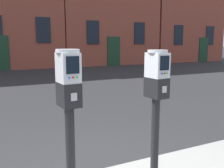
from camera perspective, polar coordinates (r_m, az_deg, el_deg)
name	(u,v)px	position (r m, az deg, el deg)	size (l,w,h in m)	color
parking_meter_near_kerb	(69,99)	(2.36, -9.72, -3.48)	(0.23, 0.26, 1.49)	black
parking_meter_twin_adjacent	(156,92)	(2.79, 10.03, -1.75)	(0.23, 0.26, 1.47)	black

